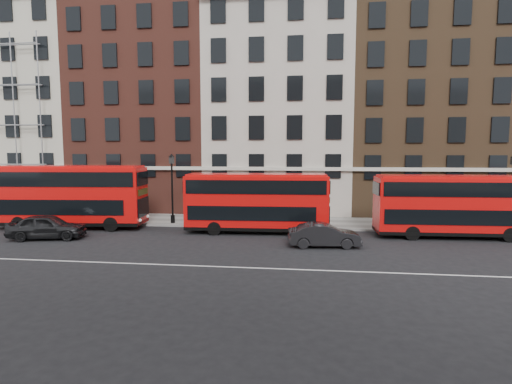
# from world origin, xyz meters

# --- Properties ---
(ground) EXTENTS (120.00, 120.00, 0.00)m
(ground) POSITION_xyz_m (0.00, 0.00, 0.00)
(ground) COLOR black
(ground) RESTS_ON ground
(pavement) EXTENTS (80.00, 5.00, 0.15)m
(pavement) POSITION_xyz_m (0.00, 10.50, 0.07)
(pavement) COLOR slate
(pavement) RESTS_ON ground
(kerb) EXTENTS (80.00, 0.30, 0.16)m
(kerb) POSITION_xyz_m (0.00, 8.00, 0.08)
(kerb) COLOR gray
(kerb) RESTS_ON ground
(road_centre_line) EXTENTS (70.00, 0.12, 0.01)m
(road_centre_line) POSITION_xyz_m (0.00, -2.00, 0.01)
(road_centre_line) COLOR white
(road_centre_line) RESTS_ON ground
(building_terrace) EXTENTS (64.00, 11.95, 22.00)m
(building_terrace) POSITION_xyz_m (-0.31, 17.88, 10.24)
(building_terrace) COLOR beige
(building_terrace) RESTS_ON ground
(bus_a) EXTENTS (11.17, 3.60, 4.61)m
(bus_a) POSITION_xyz_m (-14.70, 6.42, 2.47)
(bus_a) COLOR red
(bus_a) RESTS_ON ground
(bus_b) EXTENTS (9.88, 2.79, 4.11)m
(bus_b) POSITION_xyz_m (-0.82, 6.42, 2.20)
(bus_b) COLOR red
(bus_b) RESTS_ON ground
(bus_c) EXTENTS (9.82, 2.71, 4.09)m
(bus_c) POSITION_xyz_m (12.03, 6.42, 2.19)
(bus_c) COLOR red
(bus_c) RESTS_ON ground
(car_rear) EXTENTS (5.00, 2.84, 1.61)m
(car_rear) POSITION_xyz_m (-13.97, 2.80, 0.80)
(car_rear) COLOR black
(car_rear) RESTS_ON ground
(car_front) EXTENTS (4.37, 1.90, 1.40)m
(car_front) POSITION_xyz_m (3.69, 2.85, 0.70)
(car_front) COLOR black
(car_front) RESTS_ON ground
(lamp_post_left) EXTENTS (0.44, 0.44, 5.33)m
(lamp_post_left) POSITION_xyz_m (-7.59, 8.69, 3.08)
(lamp_post_left) COLOR black
(lamp_post_left) RESTS_ON pavement
(lamp_post_right) EXTENTS (0.44, 0.44, 5.33)m
(lamp_post_right) POSITION_xyz_m (16.69, 8.62, 3.08)
(lamp_post_right) COLOR black
(lamp_post_right) RESTS_ON pavement
(iron_railings) EXTENTS (6.60, 0.06, 1.00)m
(iron_railings) POSITION_xyz_m (0.00, 12.70, 0.65)
(iron_railings) COLOR black
(iron_railings) RESTS_ON pavement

